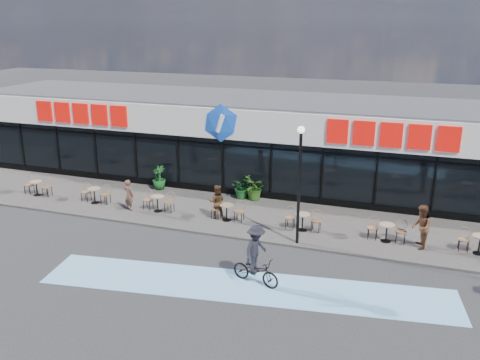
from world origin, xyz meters
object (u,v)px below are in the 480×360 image
(potted_plant_right, at_px, (241,187))
(potted_plant_left, at_px, (159,178))
(patron_left, at_px, (129,195))
(potted_plant_mid, at_px, (255,188))
(cyclist_a, at_px, (256,260))
(pedestrian_a, at_px, (421,227))
(lamp_post, at_px, (299,175))
(patron_right, at_px, (217,202))

(potted_plant_right, bearing_deg, potted_plant_left, -178.61)
(potted_plant_left, distance_m, potted_plant_right, 4.52)
(potted_plant_right, distance_m, patron_left, 5.49)
(patron_left, bearing_deg, potted_plant_mid, -128.66)
(potted_plant_left, xyz_separation_m, patron_left, (0.13, -3.18, 0.12))
(potted_plant_left, distance_m, cyclist_a, 10.87)
(pedestrian_a, bearing_deg, cyclist_a, -55.26)
(lamp_post, relative_size, patron_left, 3.20)
(lamp_post, xyz_separation_m, pedestrian_a, (4.61, 1.09, -1.96))
(potted_plant_left, xyz_separation_m, patron_right, (4.37, -2.78, 0.16))
(potted_plant_left, height_order, patron_left, patron_left)
(potted_plant_left, height_order, potted_plant_right, potted_plant_left)
(patron_right, bearing_deg, cyclist_a, 107.33)
(lamp_post, relative_size, pedestrian_a, 2.69)
(potted_plant_mid, bearing_deg, patron_left, -147.91)
(potted_plant_mid, relative_size, patron_left, 0.85)
(potted_plant_left, height_order, pedestrian_a, pedestrian_a)
(patron_right, height_order, pedestrian_a, pedestrian_a)
(potted_plant_right, bearing_deg, cyclist_a, -67.75)
(potted_plant_left, relative_size, potted_plant_right, 1.09)
(pedestrian_a, bearing_deg, lamp_post, -82.86)
(potted_plant_left, height_order, potted_plant_mid, potted_plant_mid)
(potted_plant_left, height_order, cyclist_a, cyclist_a)
(potted_plant_right, distance_m, patron_right, 2.91)
(potted_plant_right, relative_size, cyclist_a, 0.53)
(potted_plant_mid, height_order, cyclist_a, cyclist_a)
(potted_plant_mid, relative_size, patron_right, 0.81)
(patron_right, distance_m, cyclist_a, 5.92)
(patron_left, bearing_deg, lamp_post, -167.84)
(potted_plant_mid, height_order, potted_plant_right, potted_plant_mid)
(lamp_post, relative_size, patron_right, 3.05)
(lamp_post, bearing_deg, cyclist_a, -100.64)
(potted_plant_mid, relative_size, cyclist_a, 0.59)
(potted_plant_right, height_order, patron_right, patron_right)
(patron_left, distance_m, patron_right, 4.26)
(potted_plant_right, distance_m, pedestrian_a, 9.05)
(lamp_post, xyz_separation_m, patron_right, (-3.99, 1.42, -2.07))
(patron_right, height_order, cyclist_a, cyclist_a)
(patron_right, xyz_separation_m, pedestrian_a, (8.60, -0.33, 0.11))
(potted_plant_left, distance_m, pedestrian_a, 13.34)
(potted_plant_mid, distance_m, patron_right, 2.96)
(lamp_post, distance_m, pedestrian_a, 5.13)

